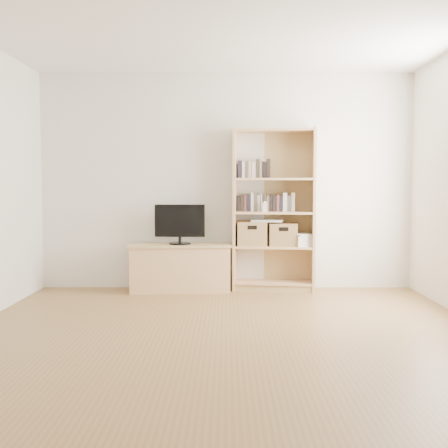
{
  "coord_description": "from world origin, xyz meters",
  "views": [
    {
      "loc": [
        0.01,
        -4.33,
        1.25
      ],
      "look_at": [
        -0.03,
        1.9,
        0.82
      ],
      "focal_mm": 45.0,
      "sensor_mm": 36.0,
      "label": 1
    }
  ],
  "objects_px": {
    "bookshelf": "(274,210)",
    "baby_monitor": "(265,207)",
    "tv_stand": "(180,268)",
    "basket_right": "(284,234)",
    "basket_left": "(252,234)",
    "television": "(180,225)",
    "laptop": "(267,221)"
  },
  "relations": [
    {
      "from": "tv_stand",
      "to": "baby_monitor",
      "type": "relative_size",
      "value": 11.18
    },
    {
      "from": "tv_stand",
      "to": "laptop",
      "type": "xyz_separation_m",
      "value": [
        1.04,
        0.05,
        0.57
      ]
    },
    {
      "from": "television",
      "to": "baby_monitor",
      "type": "bearing_deg",
      "value": 0.01
    },
    {
      "from": "television",
      "to": "basket_right",
      "type": "relative_size",
      "value": 1.82
    },
    {
      "from": "basket_right",
      "to": "baby_monitor",
      "type": "bearing_deg",
      "value": -154.21
    },
    {
      "from": "television",
      "to": "basket_left",
      "type": "xyz_separation_m",
      "value": [
        0.86,
        0.07,
        -0.11
      ]
    },
    {
      "from": "tv_stand",
      "to": "bookshelf",
      "type": "distance_m",
      "value": 1.32
    },
    {
      "from": "basket_left",
      "to": "laptop",
      "type": "xyz_separation_m",
      "value": [
        0.18,
        -0.02,
        0.16
      ]
    },
    {
      "from": "tv_stand",
      "to": "basket_right",
      "type": "xyz_separation_m",
      "value": [
        1.24,
        0.03,
        0.4
      ]
    },
    {
      "from": "television",
      "to": "basket_left",
      "type": "bearing_deg",
      "value": 7.31
    },
    {
      "from": "television",
      "to": "laptop",
      "type": "bearing_deg",
      "value": 5.46
    },
    {
      "from": "basket_left",
      "to": "laptop",
      "type": "height_order",
      "value": "laptop"
    },
    {
      "from": "tv_stand",
      "to": "basket_left",
      "type": "height_order",
      "value": "basket_left"
    },
    {
      "from": "baby_monitor",
      "to": "laptop",
      "type": "distance_m",
      "value": 0.19
    },
    {
      "from": "tv_stand",
      "to": "basket_right",
      "type": "bearing_deg",
      "value": -3.19
    },
    {
      "from": "laptop",
      "to": "bookshelf",
      "type": "bearing_deg",
      "value": 9.27
    },
    {
      "from": "television",
      "to": "basket_right",
      "type": "xyz_separation_m",
      "value": [
        1.24,
        0.03,
        -0.12
      ]
    },
    {
      "from": "tv_stand",
      "to": "bookshelf",
      "type": "height_order",
      "value": "bookshelf"
    },
    {
      "from": "baby_monitor",
      "to": "basket_left",
      "type": "relative_size",
      "value": 0.3
    },
    {
      "from": "bookshelf",
      "to": "basket_left",
      "type": "xyz_separation_m",
      "value": [
        -0.26,
        0.02,
        -0.29
      ]
    },
    {
      "from": "tv_stand",
      "to": "laptop",
      "type": "height_order",
      "value": "laptop"
    },
    {
      "from": "television",
      "to": "basket_right",
      "type": "distance_m",
      "value": 1.24
    },
    {
      "from": "baby_monitor",
      "to": "basket_right",
      "type": "distance_m",
      "value": 0.41
    },
    {
      "from": "television",
      "to": "bookshelf",
      "type": "bearing_deg",
      "value": 5.19
    },
    {
      "from": "basket_left",
      "to": "basket_right",
      "type": "relative_size",
      "value": 1.06
    },
    {
      "from": "basket_left",
      "to": "basket_right",
      "type": "bearing_deg",
      "value": -2.86
    },
    {
      "from": "basket_left",
      "to": "bookshelf",
      "type": "bearing_deg",
      "value": -1.66
    },
    {
      "from": "bookshelf",
      "to": "baby_monitor",
      "type": "height_order",
      "value": "bookshelf"
    },
    {
      "from": "bookshelf",
      "to": "baby_monitor",
      "type": "bearing_deg",
      "value": -135.0
    },
    {
      "from": "bookshelf",
      "to": "laptop",
      "type": "xyz_separation_m",
      "value": [
        -0.08,
        0.0,
        -0.13
      ]
    },
    {
      "from": "baby_monitor",
      "to": "basket_left",
      "type": "height_order",
      "value": "baby_monitor"
    },
    {
      "from": "bookshelf",
      "to": "basket_right",
      "type": "distance_m",
      "value": 0.32
    }
  ]
}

